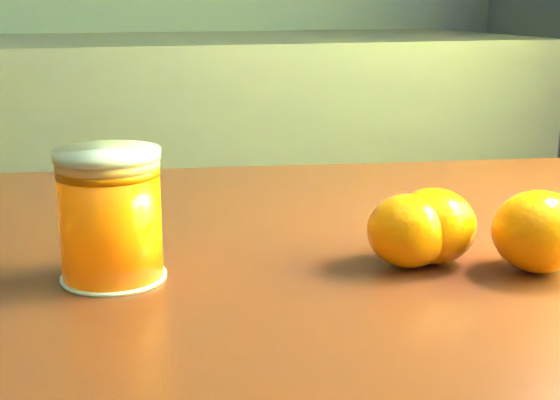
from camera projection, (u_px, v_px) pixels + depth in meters
name	position (u px, v px, depth m)	size (l,w,h in m)	color
table	(374.00, 367.00, 0.66)	(1.14, 0.88, 0.78)	#5A2616
juice_glass	(111.00, 216.00, 0.57)	(0.08, 0.08, 0.10)	#FF6205
orange_front	(433.00, 226.00, 0.61)	(0.07, 0.07, 0.06)	orange
orange_back	(408.00, 231.00, 0.61)	(0.06, 0.06, 0.06)	orange
orange_extra	(539.00, 231.00, 0.59)	(0.07, 0.07, 0.06)	orange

